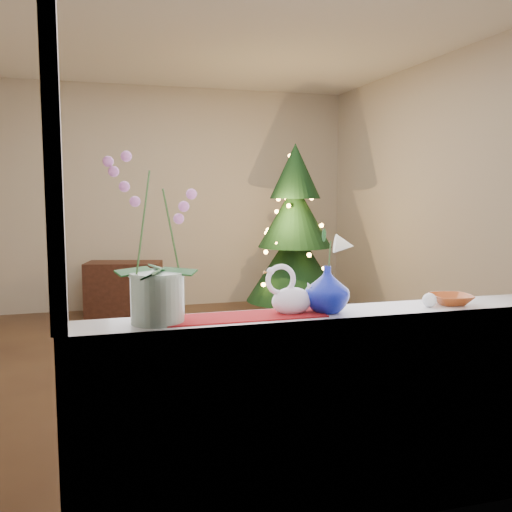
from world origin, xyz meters
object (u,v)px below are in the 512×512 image
(swan, at_px, (292,290))
(xmas_tree, at_px, (295,233))
(side_table, at_px, (124,289))
(blue_vase, at_px, (327,286))
(orchid_pot, at_px, (156,238))
(amber_dish, at_px, (451,300))
(paperweight, at_px, (429,300))

(swan, bearing_deg, xmas_tree, 53.75)
(side_table, bearing_deg, blue_vase, -67.28)
(orchid_pot, relative_size, blue_vase, 2.91)
(amber_dish, bearing_deg, orchid_pot, 179.57)
(paperweight, height_order, xmas_tree, xmas_tree)
(swan, distance_m, xmas_tree, 3.92)
(amber_dish, distance_m, side_table, 4.63)
(paperweight, distance_m, side_table, 4.63)
(paperweight, bearing_deg, orchid_pot, 178.19)
(paperweight, bearing_deg, xmas_tree, 78.94)
(swan, bearing_deg, blue_vase, -18.55)
(paperweight, bearing_deg, side_table, 103.73)
(amber_dish, relative_size, xmas_tree, 0.08)
(orchid_pot, relative_size, xmas_tree, 0.34)
(swan, bearing_deg, amber_dish, -16.62)
(xmas_tree, distance_m, side_table, 2.07)
(amber_dish, bearing_deg, swan, 179.24)
(amber_dish, xyz_separation_m, side_table, (-1.22, 4.43, -0.63))
(swan, relative_size, xmas_tree, 0.12)
(paperweight, bearing_deg, blue_vase, 176.34)
(amber_dish, bearing_deg, side_table, 105.41)
(paperweight, relative_size, amber_dish, 0.40)
(paperweight, distance_m, xmas_tree, 3.78)
(blue_vase, distance_m, xmas_tree, 3.88)
(amber_dish, bearing_deg, xmas_tree, 80.85)
(paperweight, xyz_separation_m, xmas_tree, (0.73, 3.71, 0.03))
(amber_dish, height_order, xmas_tree, xmas_tree)
(swan, height_order, blue_vase, blue_vase)
(orchid_pot, height_order, side_table, orchid_pot)
(side_table, bearing_deg, amber_dish, -59.66)
(swan, relative_size, amber_dish, 1.50)
(orchid_pot, height_order, amber_dish, orchid_pot)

